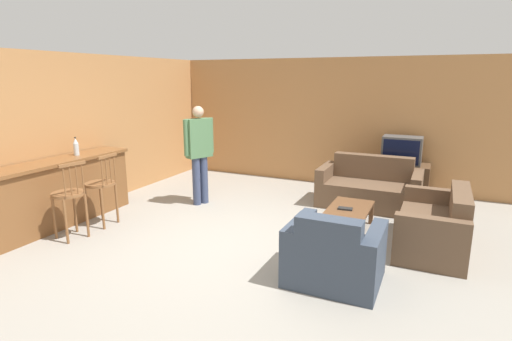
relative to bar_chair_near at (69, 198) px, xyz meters
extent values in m
plane|color=gray|center=(2.20, 0.77, -0.59)|extent=(24.00, 24.00, 0.00)
cube|color=#B27A47|center=(2.20, 4.46, 0.71)|extent=(9.40, 0.08, 2.60)
cube|color=#B27A47|center=(-0.94, 2.11, 0.71)|extent=(0.08, 8.69, 2.60)
cube|color=brown|center=(-0.61, 0.28, -0.11)|extent=(0.47, 2.48, 0.96)
cube|color=brown|center=(-0.61, 0.28, 0.40)|extent=(0.55, 2.54, 0.05)
cylinder|color=brown|center=(-0.02, 0.00, 0.06)|extent=(0.51, 0.51, 0.04)
cylinder|color=brown|center=(-0.14, 0.18, -0.27)|extent=(0.04, 0.04, 0.63)
cylinder|color=brown|center=(-0.20, -0.12, -0.27)|extent=(0.04, 0.04, 0.63)
cylinder|color=brown|center=(0.16, 0.12, -0.27)|extent=(0.04, 0.04, 0.63)
cylinder|color=brown|center=(0.10, -0.18, -0.27)|extent=(0.04, 0.04, 0.63)
cylinder|color=brown|center=(0.19, 0.09, 0.28)|extent=(0.02, 0.02, 0.39)
cylinder|color=brown|center=(0.17, 0.01, 0.28)|extent=(0.02, 0.02, 0.39)
cylinder|color=brown|center=(0.16, -0.08, 0.28)|extent=(0.02, 0.02, 0.39)
cylinder|color=brown|center=(0.14, -0.16, 0.28)|extent=(0.02, 0.02, 0.39)
cube|color=brown|center=(0.17, -0.03, 0.50)|extent=(0.11, 0.37, 0.04)
cylinder|color=brown|center=(-0.02, 0.58, 0.06)|extent=(0.46, 0.46, 0.04)
cylinder|color=brown|center=(-0.18, 0.72, -0.27)|extent=(0.04, 0.04, 0.63)
cylinder|color=brown|center=(-0.16, 0.42, -0.27)|extent=(0.04, 0.04, 0.63)
cylinder|color=brown|center=(0.13, 0.74, -0.27)|extent=(0.04, 0.04, 0.63)
cylinder|color=brown|center=(0.14, 0.43, -0.27)|extent=(0.04, 0.04, 0.63)
cylinder|color=brown|center=(0.16, 0.72, 0.28)|extent=(0.02, 0.02, 0.39)
cylinder|color=brown|center=(0.17, 0.63, 0.28)|extent=(0.02, 0.02, 0.39)
cylinder|color=brown|center=(0.17, 0.54, 0.28)|extent=(0.02, 0.02, 0.39)
cylinder|color=brown|center=(0.18, 0.46, 0.28)|extent=(0.02, 0.02, 0.39)
cube|color=brown|center=(0.17, 0.59, 0.50)|extent=(0.06, 0.37, 0.04)
cube|color=brown|center=(3.53, 3.19, -0.37)|extent=(1.38, 0.90, 0.43)
cube|color=brown|center=(3.53, 3.53, 0.06)|extent=(1.38, 0.22, 0.43)
cube|color=brown|center=(2.76, 3.19, -0.25)|extent=(0.16, 0.90, 0.66)
cube|color=brown|center=(4.30, 3.19, -0.25)|extent=(0.16, 0.90, 0.66)
cube|color=#384251|center=(3.64, 0.36, -0.37)|extent=(0.67, 0.85, 0.43)
cube|color=#384251|center=(3.64, 0.05, 0.05)|extent=(0.67, 0.22, 0.41)
cube|color=#384251|center=(4.05, 0.36, -0.26)|extent=(0.16, 0.85, 0.65)
cube|color=#384251|center=(3.22, 0.36, -0.26)|extent=(0.16, 0.85, 0.65)
cube|color=brown|center=(4.58, 1.75, -0.37)|extent=(0.83, 1.19, 0.43)
cube|color=brown|center=(4.89, 1.75, 0.04)|extent=(0.22, 1.19, 0.39)
cube|color=brown|center=(4.58, 2.43, -0.26)|extent=(0.83, 0.16, 0.65)
cube|color=brown|center=(4.58, 1.08, -0.26)|extent=(0.83, 0.16, 0.65)
cube|color=brown|center=(3.47, 1.84, -0.24)|extent=(0.58, 1.08, 0.04)
cube|color=brown|center=(3.22, 1.35, -0.42)|extent=(0.06, 0.06, 0.33)
cube|color=brown|center=(3.72, 1.35, -0.42)|extent=(0.06, 0.06, 0.33)
cube|color=brown|center=(3.22, 2.34, -0.42)|extent=(0.06, 0.06, 0.33)
cube|color=brown|center=(3.72, 2.34, -0.42)|extent=(0.06, 0.06, 0.33)
cube|color=#513823|center=(3.95, 4.04, -0.27)|extent=(1.03, 0.56, 0.64)
cube|color=#4C4C4C|center=(3.95, 4.04, 0.31)|extent=(0.69, 0.42, 0.51)
cube|color=black|center=(3.95, 3.83, 0.31)|extent=(0.62, 0.01, 0.44)
cylinder|color=silver|center=(-0.62, 0.73, 0.52)|extent=(0.08, 0.08, 0.19)
cone|color=silver|center=(-0.62, 0.73, 0.66)|extent=(0.07, 0.07, 0.08)
cylinder|color=black|center=(-0.62, 0.73, 0.71)|extent=(0.03, 0.03, 0.02)
cube|color=black|center=(3.43, 1.79, -0.21)|extent=(0.21, 0.13, 0.02)
cylinder|color=#384260|center=(0.75, 2.03, -0.16)|extent=(0.14, 0.14, 0.85)
cylinder|color=#384260|center=(0.81, 2.17, -0.16)|extent=(0.14, 0.14, 0.85)
cube|color=#4C754C|center=(0.78, 2.10, 0.60)|extent=(0.35, 0.49, 0.67)
cylinder|color=#4C754C|center=(0.68, 1.87, 0.63)|extent=(0.09, 0.09, 0.62)
cylinder|color=#4C754C|center=(0.88, 2.33, 0.63)|extent=(0.09, 0.09, 0.62)
sphere|color=tan|center=(0.78, 2.10, 1.05)|extent=(0.19, 0.19, 0.19)
camera|label=1|loc=(4.57, -3.69, 1.63)|focal=28.00mm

